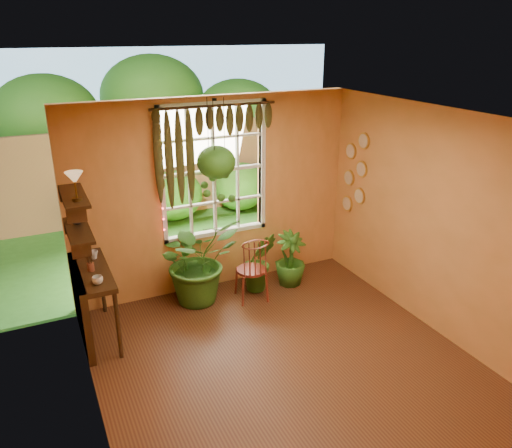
{
  "coord_description": "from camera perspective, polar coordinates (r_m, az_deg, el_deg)",
  "views": [
    {
      "loc": [
        -2.27,
        -3.9,
        3.48
      ],
      "look_at": [
        0.1,
        1.15,
        1.31
      ],
      "focal_mm": 35.0,
      "sensor_mm": 36.0,
      "label": 1
    }
  ],
  "objects": [
    {
      "name": "tiffany_lamp",
      "position": [
        5.48,
        -20.03,
        4.8
      ],
      "size": [
        0.19,
        0.19,
        0.31
      ],
      "color": "#553B18",
      "rests_on": "shelf_upper"
    },
    {
      "name": "wall_left",
      "position": [
        4.45,
        -18.7,
        -8.56
      ],
      "size": [
        0.0,
        4.5,
        4.5
      ],
      "primitive_type": "plane",
      "rotation": [
        1.57,
        0.0,
        1.57
      ],
      "color": "#E6964E",
      "rests_on": "floor"
    },
    {
      "name": "cup_a",
      "position": [
        5.72,
        -17.65,
        -6.14
      ],
      "size": [
        0.15,
        0.15,
        0.09
      ],
      "primitive_type": "imported",
      "rotation": [
        0.0,
        0.0,
        0.34
      ],
      "color": "silver",
      "rests_on": "counter_ledge"
    },
    {
      "name": "wall_back",
      "position": [
        6.9,
        -4.67,
        3.21
      ],
      "size": [
        4.0,
        0.0,
        4.0
      ],
      "primitive_type": "plane",
      "rotation": [
        1.57,
        0.0,
        0.0
      ],
      "color": "#E6964E",
      "rests_on": "floor"
    },
    {
      "name": "shelf_lower",
      "position": [
        5.89,
        -19.63,
        -0.69
      ],
      "size": [
        0.25,
        0.9,
        0.04
      ],
      "primitive_type": "cube",
      "color": "#34220E",
      "rests_on": "wall_left"
    },
    {
      "name": "floor",
      "position": [
        5.7,
        4.16,
        -16.41
      ],
      "size": [
        4.5,
        4.5,
        0.0
      ],
      "primitive_type": "plane",
      "color": "#5A3319",
      "rests_on": "ground"
    },
    {
      "name": "cup_b",
      "position": [
        6.34,
        -18.06,
        -3.36
      ],
      "size": [
        0.13,
        0.13,
        0.1
      ],
      "primitive_type": "imported",
      "rotation": [
        0.0,
        0.0,
        0.22
      ],
      "color": "beige",
      "rests_on": "counter_ledge"
    },
    {
      "name": "ceiling",
      "position": [
        4.58,
        5.07,
        11.38
      ],
      "size": [
        4.5,
        4.5,
        0.0
      ],
      "primitive_type": "plane",
      "rotation": [
        3.14,
        0.0,
        0.0
      ],
      "color": "white",
      "rests_on": "wall_back"
    },
    {
      "name": "potted_plant_mid",
      "position": [
        7.05,
        0.38,
        -4.28
      ],
      "size": [
        0.55,
        0.48,
        0.88
      ],
      "primitive_type": "imported",
      "rotation": [
        0.0,
        0.0,
        -0.2
      ],
      "color": "#235516",
      "rests_on": "floor"
    },
    {
      "name": "shelf_vase",
      "position": [
        6.03,
        -19.89,
        0.65
      ],
      "size": [
        0.17,
        0.17,
        0.14
      ],
      "primitive_type": "imported",
      "rotation": [
        0.0,
        0.0,
        -0.36
      ],
      "color": "#B2AD99",
      "rests_on": "shelf_lower"
    },
    {
      "name": "counter_ledge",
      "position": [
        6.24,
        -18.99,
        -7.98
      ],
      "size": [
        0.4,
        1.2,
        0.9
      ],
      "color": "#34220E",
      "rests_on": "floor"
    },
    {
      "name": "hanging_basket",
      "position": [
        6.53,
        -4.56,
        6.84
      ],
      "size": [
        0.5,
        0.5,
        1.38
      ],
      "color": "black",
      "rests_on": "ceiling"
    },
    {
      "name": "valance_vine",
      "position": [
        6.56,
        -5.34,
        10.61
      ],
      "size": [
        1.7,
        0.12,
        1.1
      ],
      "color": "#34220E",
      "rests_on": "window"
    },
    {
      "name": "windsor_chair",
      "position": [
        6.86,
        -0.46,
        -6.22
      ],
      "size": [
        0.46,
        0.48,
        1.09
      ],
      "rotation": [
        0.0,
        0.0,
        -0.14
      ],
      "color": "maroon",
      "rests_on": "floor"
    },
    {
      "name": "shelf_upper",
      "position": [
        5.77,
        -20.12,
        3.0
      ],
      "size": [
        0.25,
        0.9,
        0.04
      ],
      "primitive_type": "cube",
      "color": "#34220E",
      "rests_on": "wall_left"
    },
    {
      "name": "window",
      "position": [
        6.82,
        -4.86,
        6.08
      ],
      "size": [
        1.52,
        0.1,
        1.86
      ],
      "color": "white",
      "rests_on": "wall_back"
    },
    {
      "name": "brush_jar",
      "position": [
        6.01,
        -18.44,
        -4.11
      ],
      "size": [
        0.08,
        0.08,
        0.29
      ],
      "color": "brown",
      "rests_on": "counter_ledge"
    },
    {
      "name": "wall_right",
      "position": [
        6.17,
        20.97,
        -0.41
      ],
      "size": [
        0.0,
        4.5,
        4.5
      ],
      "primitive_type": "plane",
      "rotation": [
        1.57,
        0.0,
        -1.57
      ],
      "color": "#E6964E",
      "rests_on": "floor"
    },
    {
      "name": "wall_plates",
      "position": [
        7.36,
        11.22,
        5.68
      ],
      "size": [
        0.04,
        0.32,
        1.1
      ],
      "primitive_type": null,
      "color": "#FFEBD0",
      "rests_on": "wall_right"
    },
    {
      "name": "potted_plant_right",
      "position": [
        7.23,
        3.91,
        -3.99
      ],
      "size": [
        0.5,
        0.5,
        0.8
      ],
      "primitive_type": "imported",
      "rotation": [
        0.0,
        0.0,
        0.13
      ],
      "color": "#235516",
      "rests_on": "floor"
    },
    {
      "name": "potted_plant_left",
      "position": [
        6.75,
        -6.66,
        -4.06
      ],
      "size": [
        1.24,
        1.12,
        1.21
      ],
      "primitive_type": "imported",
      "rotation": [
        0.0,
        0.0,
        0.17
      ],
      "color": "#235516",
      "rests_on": "floor"
    },
    {
      "name": "string_lights",
      "position": [
        6.51,
        -10.88,
        5.48
      ],
      "size": [
        0.03,
        0.03,
        1.54
      ],
      "primitive_type": null,
      "color": "#FF2633",
      "rests_on": "window"
    },
    {
      "name": "backyard",
      "position": [
        11.28,
        -12.01,
        9.6
      ],
      "size": [
        14.0,
        10.0,
        12.0
      ],
      "color": "#245919",
      "rests_on": "ground"
    }
  ]
}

